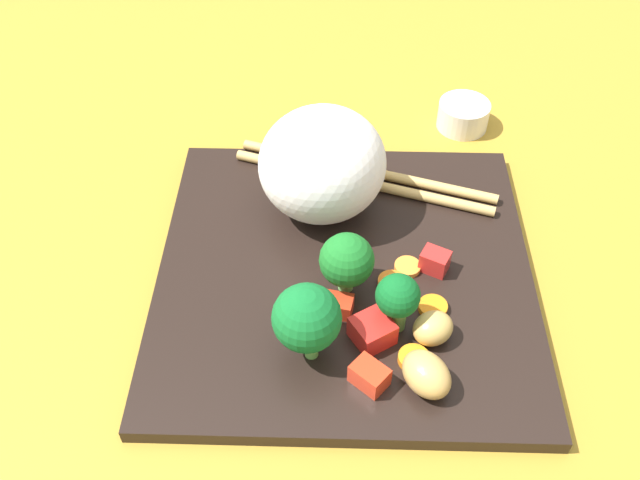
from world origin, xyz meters
The scene contains 18 objects.
ground_plane centered at (0.00, 0.00, -1.00)cm, with size 110.00×110.00×2.00cm, color #A47D26.
square_plate centered at (0.00, 0.00, 0.61)cm, with size 28.49×28.49×1.21cm, color black.
rice_mound centered at (1.75, -6.89, 5.79)cm, with size 9.89×10.17×9.16cm, color white.
broccoli_floret_0 centered at (0.21, 2.14, 4.46)cm, with size 3.99×3.99×5.33cm.
broccoli_floret_1 centered at (-3.40, 5.52, 4.52)cm, with size 3.10×3.10×5.07cm.
broccoli_floret_2 centered at (2.74, 7.65, 4.96)cm, with size 4.66×4.66×6.16cm.
carrot_slice_0 centered at (-6.29, 3.94, 1.47)cm, with size 2.10×2.10×0.52cm, color orange.
carrot_slice_1 centered at (-3.46, 1.72, 1.53)cm, with size 2.12×2.12×0.64cm, color orange.
carrot_slice_2 centered at (-4.78, -0.25, 1.42)cm, with size 2.01×2.01×0.42cm, color orange.
carrot_slice_3 centered at (-4.51, 8.40, 1.49)cm, with size 2.16×2.16×0.56cm, color orange.
pepper_chunk_0 centered at (-6.79, 0.22, 2.08)cm, with size 2.05×1.60×1.73cm, color red.
pepper_chunk_1 centered at (-1.39, 10.10, 2.02)cm, with size 2.38×1.73×1.62cm, color red.
pepper_chunk_2 centered at (0.55, 4.17, 1.90)cm, with size 2.01×1.59×1.39cm, color red.
pepper_chunk_3 centered at (-1.74, 6.55, 2.13)cm, with size 2.55×2.60×1.85cm, color red.
chicken_piece_0 centered at (-5.92, 6.47, 2.34)cm, with size 2.96×2.49×2.27cm, color tan.
chicken_piece_1 centered at (-5.07, 10.32, 2.53)cm, with size 3.73×2.80×2.64cm, color tan.
chopstick_pair centered at (-1.83, -10.19, 1.64)cm, with size 22.42×9.55×0.85cm.
sauce_cup centered at (-11.72, -19.50, 1.30)cm, with size 4.84×4.84×2.59cm, color silver.
Camera 1 is at (1.77, 35.67, 41.74)cm, focal length 39.57 mm.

